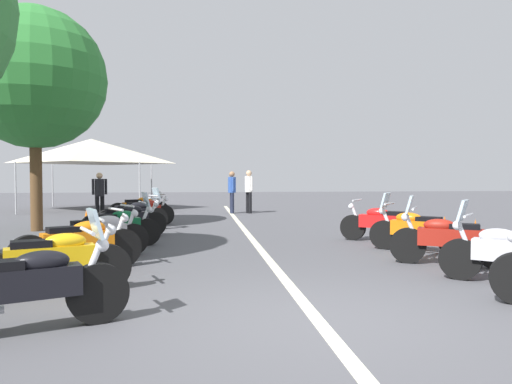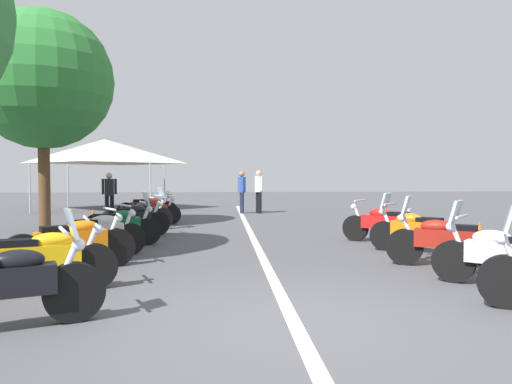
{
  "view_description": "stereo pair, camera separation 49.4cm",
  "coord_description": "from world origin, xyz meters",
  "px_view_note": "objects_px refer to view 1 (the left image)",
  "views": [
    {
      "loc": [
        -4.93,
        1.24,
        1.55
      ],
      "look_at": [
        5.83,
        0.0,
        1.18
      ],
      "focal_mm": 33.84,
      "sensor_mm": 36.0,
      "label": 1
    },
    {
      "loc": [
        -4.93,
        0.75,
        1.55
      ],
      "look_at": [
        5.83,
        0.0,
        1.18
      ],
      "focal_mm": 33.84,
      "sensor_mm": 36.0,
      "label": 2
    }
  ],
  "objects_px": {
    "motorcycle_left_row_8": "(140,208)",
    "roadside_tree_0": "(35,78)",
    "motorcycle_right_row_3": "(416,229)",
    "traffic_cone_2": "(445,230)",
    "traffic_cone_1": "(475,234)",
    "motorcycle_left_row_5": "(126,220)",
    "event_tent": "(92,151)",
    "bystander_0": "(100,192)",
    "motorcycle_left_row_2": "(79,244)",
    "motorcycle_left_row_4": "(117,226)",
    "motorcycle_left_row_0": "(26,286)",
    "motorcycle_right_row_4": "(384,223)",
    "motorcycle_right_row_1": "(510,253)",
    "bystander_1": "(249,188)",
    "motorcycle_right_row_2": "(448,239)",
    "bystander_2": "(232,189)",
    "motorcycle_left_row_3": "(99,235)",
    "motorcycle_left_row_7": "(143,211)",
    "motorcycle_left_row_6": "(134,215)",
    "motorcycle_left_row_1": "(52,261)"
  },
  "relations": [
    {
      "from": "motorcycle_left_row_5",
      "to": "motorcycle_left_row_8",
      "type": "height_order",
      "value": "motorcycle_left_row_8"
    },
    {
      "from": "motorcycle_right_row_1",
      "to": "bystander_0",
      "type": "height_order",
      "value": "bystander_0"
    },
    {
      "from": "motorcycle_left_row_4",
      "to": "motorcycle_left_row_8",
      "type": "height_order",
      "value": "motorcycle_left_row_4"
    },
    {
      "from": "motorcycle_left_row_0",
      "to": "event_tent",
      "type": "distance_m",
      "value": 17.98
    },
    {
      "from": "traffic_cone_2",
      "to": "motorcycle_left_row_7",
      "type": "bearing_deg",
      "value": 58.62
    },
    {
      "from": "motorcycle_left_row_7",
      "to": "bystander_2",
      "type": "bearing_deg",
      "value": 30.64
    },
    {
      "from": "motorcycle_left_row_1",
      "to": "bystander_0",
      "type": "bearing_deg",
      "value": 78.12
    },
    {
      "from": "bystander_2",
      "to": "motorcycle_left_row_3",
      "type": "bearing_deg",
      "value": 66.61
    },
    {
      "from": "motorcycle_left_row_0",
      "to": "motorcycle_right_row_4",
      "type": "relative_size",
      "value": 1.09
    },
    {
      "from": "bystander_0",
      "to": "roadside_tree_0",
      "type": "bearing_deg",
      "value": -41.78
    },
    {
      "from": "motorcycle_left_row_2",
      "to": "bystander_1",
      "type": "relative_size",
      "value": 1.07
    },
    {
      "from": "motorcycle_right_row_4",
      "to": "traffic_cone_1",
      "type": "bearing_deg",
      "value": -176.51
    },
    {
      "from": "motorcycle_left_row_6",
      "to": "motorcycle_right_row_2",
      "type": "bearing_deg",
      "value": -73.09
    },
    {
      "from": "motorcycle_right_row_3",
      "to": "traffic_cone_2",
      "type": "bearing_deg",
      "value": -97.02
    },
    {
      "from": "traffic_cone_1",
      "to": "motorcycle_left_row_1",
      "type": "bearing_deg",
      "value": 112.6
    },
    {
      "from": "motorcycle_right_row_3",
      "to": "bystander_1",
      "type": "relative_size",
      "value": 0.92
    },
    {
      "from": "motorcycle_left_row_7",
      "to": "traffic_cone_2",
      "type": "height_order",
      "value": "motorcycle_left_row_7"
    },
    {
      "from": "motorcycle_left_row_8",
      "to": "traffic_cone_1",
      "type": "relative_size",
      "value": 3.1
    },
    {
      "from": "motorcycle_left_row_8",
      "to": "bystander_2",
      "type": "distance_m",
      "value": 4.68
    },
    {
      "from": "motorcycle_right_row_4",
      "to": "motorcycle_right_row_3",
      "type": "bearing_deg",
      "value": 132.31
    },
    {
      "from": "motorcycle_right_row_1",
      "to": "event_tent",
      "type": "xyz_separation_m",
      "value": [
        16.15,
        9.22,
        2.19
      ]
    },
    {
      "from": "motorcycle_left_row_2",
      "to": "traffic_cone_2",
      "type": "relative_size",
      "value": 3.07
    },
    {
      "from": "motorcycle_left_row_3",
      "to": "motorcycle_left_row_8",
      "type": "height_order",
      "value": "motorcycle_left_row_8"
    },
    {
      "from": "event_tent",
      "to": "motorcycle_left_row_5",
      "type": "bearing_deg",
      "value": -163.54
    },
    {
      "from": "motorcycle_left_row_6",
      "to": "bystander_1",
      "type": "xyz_separation_m",
      "value": [
        5.99,
        -3.82,
        0.57
      ]
    },
    {
      "from": "bystander_2",
      "to": "roadside_tree_0",
      "type": "height_order",
      "value": "roadside_tree_0"
    },
    {
      "from": "motorcycle_right_row_1",
      "to": "bystander_2",
      "type": "distance_m",
      "value": 13.71
    },
    {
      "from": "motorcycle_right_row_2",
      "to": "bystander_1",
      "type": "xyz_separation_m",
      "value": [
        11.85,
        2.25,
        0.57
      ]
    },
    {
      "from": "traffic_cone_1",
      "to": "motorcycle_right_row_3",
      "type": "bearing_deg",
      "value": 102.45
    },
    {
      "from": "bystander_1",
      "to": "roadside_tree_0",
      "type": "xyz_separation_m",
      "value": [
        -5.59,
        6.53,
        3.2
      ]
    },
    {
      "from": "motorcycle_left_row_7",
      "to": "motorcycle_right_row_1",
      "type": "xyz_separation_m",
      "value": [
        -8.74,
        -6.09,
        0.01
      ]
    },
    {
      "from": "motorcycle_left_row_7",
      "to": "roadside_tree_0",
      "type": "bearing_deg",
      "value": 173.39
    },
    {
      "from": "motorcycle_right_row_1",
      "to": "bystander_1",
      "type": "height_order",
      "value": "bystander_1"
    },
    {
      "from": "motorcycle_right_row_1",
      "to": "bystander_2",
      "type": "relative_size",
      "value": 0.94
    },
    {
      "from": "bystander_0",
      "to": "event_tent",
      "type": "relative_size",
      "value": 0.31
    },
    {
      "from": "bystander_0",
      "to": "bystander_2",
      "type": "bearing_deg",
      "value": 90.27
    },
    {
      "from": "motorcycle_left_row_1",
      "to": "traffic_cone_2",
      "type": "xyz_separation_m",
      "value": [
        4.13,
        -7.52,
        -0.16
      ]
    },
    {
      "from": "motorcycle_left_row_2",
      "to": "motorcycle_left_row_4",
      "type": "relative_size",
      "value": 0.99
    },
    {
      "from": "motorcycle_right_row_4",
      "to": "roadside_tree_0",
      "type": "height_order",
      "value": "roadside_tree_0"
    },
    {
      "from": "bystander_0",
      "to": "bystander_1",
      "type": "height_order",
      "value": "bystander_1"
    },
    {
      "from": "traffic_cone_2",
      "to": "motorcycle_left_row_1",
      "type": "bearing_deg",
      "value": 118.75
    },
    {
      "from": "motorcycle_right_row_4",
      "to": "event_tent",
      "type": "relative_size",
      "value": 0.33
    },
    {
      "from": "traffic_cone_1",
      "to": "bystander_0",
      "type": "bearing_deg",
      "value": 50.25
    },
    {
      "from": "traffic_cone_1",
      "to": "motorcycle_left_row_2",
      "type": "bearing_deg",
      "value": 102.28
    },
    {
      "from": "motorcycle_right_row_3",
      "to": "motorcycle_left_row_4",
      "type": "bearing_deg",
      "value": 26.9
    },
    {
      "from": "motorcycle_left_row_8",
      "to": "roadside_tree_0",
      "type": "distance_m",
      "value": 5.12
    },
    {
      "from": "traffic_cone_2",
      "to": "motorcycle_left_row_0",
      "type": "bearing_deg",
      "value": 127.67
    },
    {
      "from": "motorcycle_left_row_5",
      "to": "motorcycle_left_row_8",
      "type": "bearing_deg",
      "value": 68.72
    },
    {
      "from": "motorcycle_left_row_5",
      "to": "roadside_tree_0",
      "type": "relative_size",
      "value": 0.32
    },
    {
      "from": "motorcycle_right_row_3",
      "to": "traffic_cone_2",
      "type": "xyz_separation_m",
      "value": [
        1.24,
        -1.27,
        -0.17
      ]
    }
  ]
}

